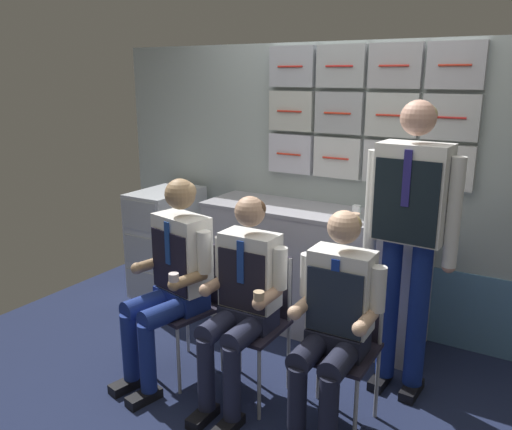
{
  "coord_description": "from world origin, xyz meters",
  "views": [
    {
      "loc": [
        1.44,
        -2.34,
        1.92
      ],
      "look_at": [
        -0.15,
        0.29,
        1.09
      ],
      "focal_mm": 36.73,
      "sensor_mm": 36.0,
      "label": 1
    }
  ],
  "objects_px": {
    "folding_chair_center": "(257,308)",
    "crew_member_right": "(334,318)",
    "crew_member_standing": "(410,222)",
    "folding_chair_right": "(344,330)",
    "water_bottle_short": "(380,206)",
    "crew_member_left": "(172,271)",
    "coffee_cup_white": "(356,211)",
    "service_trolley": "(167,241)",
    "crew_member_center": "(242,294)",
    "folding_chair_left": "(193,291)"
  },
  "relations": [
    {
      "from": "service_trolley",
      "to": "folding_chair_left",
      "type": "height_order",
      "value": "service_trolley"
    },
    {
      "from": "folding_chair_right",
      "to": "crew_member_right",
      "type": "relative_size",
      "value": 0.7
    },
    {
      "from": "crew_member_center",
      "to": "crew_member_standing",
      "type": "distance_m",
      "value": 1.06
    },
    {
      "from": "folding_chair_right",
      "to": "crew_member_standing",
      "type": "relative_size",
      "value": 0.49
    },
    {
      "from": "crew_member_right",
      "to": "coffee_cup_white",
      "type": "distance_m",
      "value": 1.13
    },
    {
      "from": "crew_member_left",
      "to": "water_bottle_short",
      "type": "bearing_deg",
      "value": 45.67
    },
    {
      "from": "folding_chair_right",
      "to": "water_bottle_short",
      "type": "distance_m",
      "value": 0.99
    },
    {
      "from": "crew_member_standing",
      "to": "water_bottle_short",
      "type": "xyz_separation_m",
      "value": [
        -0.3,
        0.39,
        -0.03
      ]
    },
    {
      "from": "crew_member_right",
      "to": "crew_member_standing",
      "type": "bearing_deg",
      "value": 72.28
    },
    {
      "from": "service_trolley",
      "to": "folding_chair_right",
      "type": "xyz_separation_m",
      "value": [
        1.95,
        -0.78,
        0.03
      ]
    },
    {
      "from": "folding_chair_left",
      "to": "folding_chair_right",
      "type": "relative_size",
      "value": 1.0
    },
    {
      "from": "crew_member_right",
      "to": "crew_member_standing",
      "type": "distance_m",
      "value": 0.76
    },
    {
      "from": "crew_member_center",
      "to": "folding_chair_right",
      "type": "distance_m",
      "value": 0.61
    },
    {
      "from": "crew_member_right",
      "to": "crew_member_standing",
      "type": "relative_size",
      "value": 0.7
    },
    {
      "from": "folding_chair_center",
      "to": "coffee_cup_white",
      "type": "height_order",
      "value": "coffee_cup_white"
    },
    {
      "from": "crew_member_center",
      "to": "folding_chair_right",
      "type": "relative_size",
      "value": 1.44
    },
    {
      "from": "crew_member_left",
      "to": "crew_member_right",
      "type": "xyz_separation_m",
      "value": [
        1.09,
        -0.0,
        -0.04
      ]
    },
    {
      "from": "crew_member_center",
      "to": "coffee_cup_white",
      "type": "relative_size",
      "value": 15.27
    },
    {
      "from": "crew_member_left",
      "to": "crew_member_center",
      "type": "distance_m",
      "value": 0.52
    },
    {
      "from": "folding_chair_right",
      "to": "water_bottle_short",
      "type": "xyz_separation_m",
      "value": [
        -0.1,
        0.84,
        0.52
      ]
    },
    {
      "from": "service_trolley",
      "to": "crew_member_standing",
      "type": "height_order",
      "value": "crew_member_standing"
    },
    {
      "from": "folding_chair_center",
      "to": "coffee_cup_white",
      "type": "relative_size",
      "value": 10.58
    },
    {
      "from": "crew_member_left",
      "to": "water_bottle_short",
      "type": "xyz_separation_m",
      "value": [
        0.98,
        1.0,
        0.33
      ]
    },
    {
      "from": "folding_chair_left",
      "to": "crew_member_left",
      "type": "distance_m",
      "value": 0.24
    },
    {
      "from": "service_trolley",
      "to": "crew_member_left",
      "type": "distance_m",
      "value": 1.3
    },
    {
      "from": "folding_chair_right",
      "to": "crew_member_right",
      "type": "xyz_separation_m",
      "value": [
        0.0,
        -0.16,
        0.14
      ]
    },
    {
      "from": "crew_member_center",
      "to": "folding_chair_right",
      "type": "xyz_separation_m",
      "value": [
        0.56,
        0.17,
        -0.15
      ]
    },
    {
      "from": "crew_member_standing",
      "to": "water_bottle_short",
      "type": "distance_m",
      "value": 0.49
    },
    {
      "from": "service_trolley",
      "to": "crew_member_right",
      "type": "distance_m",
      "value": 2.18
    },
    {
      "from": "service_trolley",
      "to": "folding_chair_center",
      "type": "distance_m",
      "value": 1.59
    },
    {
      "from": "crew_member_center",
      "to": "service_trolley",
      "type": "bearing_deg",
      "value": 145.5
    },
    {
      "from": "crew_member_left",
      "to": "folding_chair_center",
      "type": "xyz_separation_m",
      "value": [
        0.52,
        0.16,
        -0.19
      ]
    },
    {
      "from": "folding_chair_right",
      "to": "coffee_cup_white",
      "type": "bearing_deg",
      "value": 107.88
    },
    {
      "from": "folding_chair_right",
      "to": "coffee_cup_white",
      "type": "xyz_separation_m",
      "value": [
        -0.29,
        0.89,
        0.45
      ]
    },
    {
      "from": "service_trolley",
      "to": "folding_chair_right",
      "type": "height_order",
      "value": "service_trolley"
    },
    {
      "from": "folding_chair_center",
      "to": "crew_member_right",
      "type": "relative_size",
      "value": 0.7
    },
    {
      "from": "crew_member_right",
      "to": "coffee_cup_white",
      "type": "bearing_deg",
      "value": 105.38
    },
    {
      "from": "service_trolley",
      "to": "crew_member_standing",
      "type": "distance_m",
      "value": 2.25
    },
    {
      "from": "crew_member_left",
      "to": "folding_chair_right",
      "type": "distance_m",
      "value": 1.11
    },
    {
      "from": "folding_chair_left",
      "to": "folding_chair_right",
      "type": "distance_m",
      "value": 1.05
    },
    {
      "from": "crew_member_standing",
      "to": "folding_chair_right",
      "type": "bearing_deg",
      "value": -113.85
    },
    {
      "from": "water_bottle_short",
      "to": "folding_chair_left",
      "type": "bearing_deg",
      "value": -138.15
    },
    {
      "from": "crew_member_left",
      "to": "folding_chair_center",
      "type": "bearing_deg",
      "value": 17.15
    },
    {
      "from": "coffee_cup_white",
      "to": "crew_member_left",
      "type": "bearing_deg",
      "value": -127.16
    },
    {
      "from": "folding_chair_center",
      "to": "folding_chair_left",
      "type": "bearing_deg",
      "value": -179.57
    },
    {
      "from": "folding_chair_left",
      "to": "crew_member_right",
      "type": "height_order",
      "value": "crew_member_right"
    },
    {
      "from": "crew_member_standing",
      "to": "coffee_cup_white",
      "type": "height_order",
      "value": "crew_member_standing"
    },
    {
      "from": "water_bottle_short",
      "to": "coffee_cup_white",
      "type": "distance_m",
      "value": 0.2
    },
    {
      "from": "folding_chair_left",
      "to": "crew_member_left",
      "type": "bearing_deg",
      "value": -102.5
    },
    {
      "from": "crew_member_center",
      "to": "crew_member_right",
      "type": "distance_m",
      "value": 0.57
    }
  ]
}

